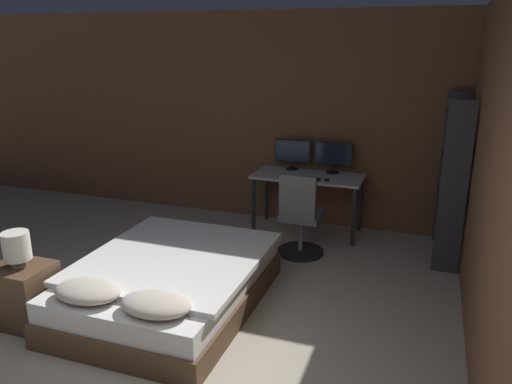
{
  "coord_description": "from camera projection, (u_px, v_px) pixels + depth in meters",
  "views": [
    {
      "loc": [
        1.68,
        -2.19,
        2.34
      ],
      "look_at": [
        -0.06,
        2.71,
        0.75
      ],
      "focal_mm": 35.0,
      "sensor_mm": 36.0,
      "label": 1
    }
  ],
  "objects": [
    {
      "name": "wall_back",
      "position": [
        294.0,
        120.0,
        6.41
      ],
      "size": [
        12.0,
        0.06,
        2.7
      ],
      "color": "brown",
      "rests_on": "ground_plane"
    },
    {
      "name": "wall_side_right",
      "position": [
        494.0,
        188.0,
        3.47
      ],
      "size": [
        0.06,
        12.0,
        2.7
      ],
      "color": "brown",
      "rests_on": "ground_plane"
    },
    {
      "name": "bed",
      "position": [
        170.0,
        283.0,
        4.5
      ],
      "size": [
        1.52,
        1.99,
        0.54
      ],
      "color": "brown",
      "rests_on": "ground_plane"
    },
    {
      "name": "nightstand",
      "position": [
        24.0,
        294.0,
        4.24
      ],
      "size": [
        0.48,
        0.42,
        0.53
      ],
      "color": "brown",
      "rests_on": "ground_plane"
    },
    {
      "name": "bedside_lamp",
      "position": [
        16.0,
        246.0,
        4.11
      ],
      "size": [
        0.22,
        0.22,
        0.3
      ],
      "color": "gray",
      "rests_on": "nightstand"
    },
    {
      "name": "desk",
      "position": [
        308.0,
        183.0,
        6.17
      ],
      "size": [
        1.34,
        0.62,
        0.74
      ],
      "color": "beige",
      "rests_on": "ground_plane"
    },
    {
      "name": "monitor_left",
      "position": [
        292.0,
        152.0,
        6.35
      ],
      "size": [
        0.47,
        0.16,
        0.39
      ],
      "color": "black",
      "rests_on": "desk"
    },
    {
      "name": "monitor_right",
      "position": [
        333.0,
        155.0,
        6.19
      ],
      "size": [
        0.47,
        0.16,
        0.39
      ],
      "color": "black",
      "rests_on": "desk"
    },
    {
      "name": "keyboard",
      "position": [
        304.0,
        179.0,
        5.96
      ],
      "size": [
        0.38,
        0.13,
        0.02
      ],
      "color": "black",
      "rests_on": "desk"
    },
    {
      "name": "computer_mouse",
      "position": [
        327.0,
        180.0,
        5.87
      ],
      "size": [
        0.07,
        0.05,
        0.04
      ],
      "color": "black",
      "rests_on": "desk"
    },
    {
      "name": "office_chair",
      "position": [
        300.0,
        223.0,
        5.55
      ],
      "size": [
        0.52,
        0.52,
        0.97
      ],
      "color": "black",
      "rests_on": "ground_plane"
    },
    {
      "name": "bookshelf",
      "position": [
        454.0,
        173.0,
        5.28
      ],
      "size": [
        0.27,
        0.92,
        1.8
      ],
      "color": "#333338",
      "rests_on": "ground_plane"
    }
  ]
}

